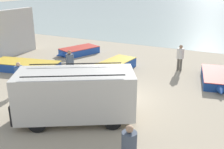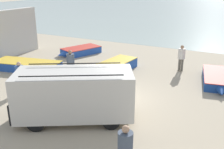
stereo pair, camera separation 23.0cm
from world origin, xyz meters
name	(u,v)px [view 2 (the right image)]	position (x,y,z in m)	size (l,w,h in m)	color
ground_plane	(114,99)	(0.00, 0.00, 0.00)	(200.00, 200.00, 0.00)	tan
sea_water	(221,9)	(0.00, 52.00, 0.00)	(120.00, 80.00, 0.01)	#99A89E
parked_van	(74,94)	(-0.54, -2.68, 1.22)	(5.29, 4.20, 2.34)	beige
fishing_rowboat_0	(25,65)	(-7.55, 1.47, 0.30)	(5.64, 2.55, 0.60)	#234CA3
fishing_rowboat_1	(115,67)	(-1.90, 3.90, 0.34)	(1.88, 4.14, 0.68)	#234CA3
fishing_rowboat_4	(218,79)	(4.54, 4.83, 0.26)	(2.32, 4.47, 0.53)	navy
fishing_rowboat_6	(80,51)	(-6.47, 6.60, 0.28)	(2.65, 3.90, 0.56)	#234CA3
fisherman_0	(20,74)	(-4.90, -1.49, 1.03)	(0.45, 0.45, 1.72)	#5B564C
fisherman_1	(125,146)	(2.87, -4.90, 1.06)	(0.46, 0.46, 1.77)	#38383D
fisherman_2	(71,62)	(-3.67, 1.43, 1.09)	(0.48, 0.48, 1.83)	#5B564C
fisherman_3	(181,56)	(1.99, 6.05, 1.06)	(0.47, 0.47, 1.78)	#5B564C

